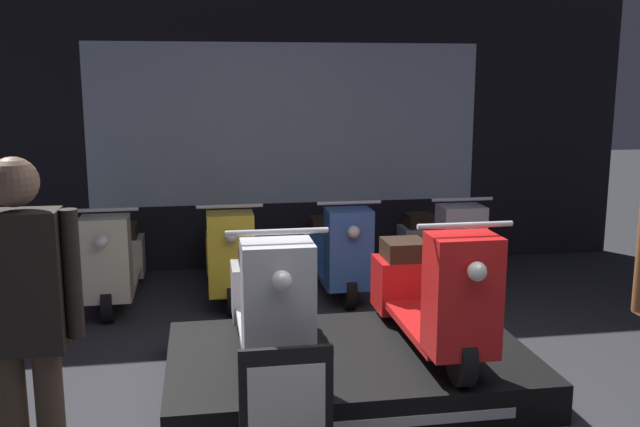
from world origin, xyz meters
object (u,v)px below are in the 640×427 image
(scooter_backrow_3, at_px, (440,247))
(price_sign_board, at_px, (286,412))
(scooter_backrow_1, at_px, (229,256))
(scooter_display_right, at_px, (431,293))
(scooter_display_left, at_px, (269,302))
(scooter_backrow_0, at_px, (115,261))
(person_left_browsing, at_px, (24,316))
(scooter_backrow_2, at_px, (337,251))

(scooter_backrow_3, relative_size, price_sign_board, 2.38)
(scooter_backrow_1, relative_size, price_sign_board, 2.38)
(scooter_display_right, relative_size, scooter_backrow_3, 1.00)
(scooter_backrow_3, distance_m, price_sign_board, 3.72)
(scooter_display_left, bearing_deg, scooter_backrow_0, 118.48)
(scooter_display_left, xyz_separation_m, person_left_browsing, (-1.21, -1.09, 0.34))
(scooter_backrow_3, bearing_deg, price_sign_board, -120.96)
(person_left_browsing, height_order, price_sign_board, person_left_browsing)
(person_left_browsing, bearing_deg, scooter_display_left, 41.92)
(scooter_backrow_0, distance_m, scooter_backrow_1, 1.04)
(scooter_backrow_2, relative_size, scooter_backrow_3, 1.00)
(scooter_display_right, bearing_deg, person_left_browsing, -154.59)
(scooter_backrow_0, relative_size, scooter_backrow_3, 1.00)
(scooter_backrow_0, bearing_deg, scooter_backrow_3, 0.00)
(scooter_backrow_3, xyz_separation_m, price_sign_board, (-1.91, -3.19, -0.03))
(scooter_backrow_1, distance_m, person_left_browsing, 3.53)
(scooter_display_right, height_order, scooter_backrow_1, scooter_display_right)
(scooter_backrow_1, relative_size, scooter_backrow_2, 1.00)
(price_sign_board, bearing_deg, scooter_display_left, 89.77)
(person_left_browsing, bearing_deg, scooter_backrow_0, 90.00)
(scooter_backrow_2, bearing_deg, scooter_backrow_0, 180.00)
(scooter_backrow_0, bearing_deg, scooter_display_left, -61.52)
(scooter_display_right, height_order, scooter_backrow_0, scooter_display_right)
(scooter_backrow_1, relative_size, person_left_browsing, 0.98)
(scooter_backrow_0, bearing_deg, scooter_display_right, -44.28)
(person_left_browsing, bearing_deg, scooter_backrow_1, 72.60)
(scooter_display_right, distance_m, scooter_backrow_3, 2.39)
(scooter_display_right, xyz_separation_m, scooter_backrow_3, (0.83, 2.23, -0.25))
(scooter_display_left, bearing_deg, price_sign_board, -90.23)
(scooter_backrow_2, distance_m, price_sign_board, 3.31)
(scooter_backrow_0, height_order, person_left_browsing, person_left_browsing)
(scooter_display_right, distance_m, price_sign_board, 1.47)
(scooter_display_right, xyz_separation_m, price_sign_board, (-1.08, -0.96, -0.28))
(scooter_backrow_0, relative_size, price_sign_board, 2.38)
(scooter_display_right, height_order, scooter_backrow_2, scooter_display_right)
(scooter_display_right, relative_size, person_left_browsing, 0.98)
(scooter_backrow_1, relative_size, scooter_backrow_3, 1.00)
(scooter_display_left, distance_m, scooter_backrow_3, 2.95)
(scooter_backrow_2, bearing_deg, scooter_backrow_1, 180.00)
(scooter_backrow_1, distance_m, price_sign_board, 3.19)
(scooter_display_left, bearing_deg, scooter_backrow_2, 68.72)
(scooter_display_left, height_order, scooter_display_right, same)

